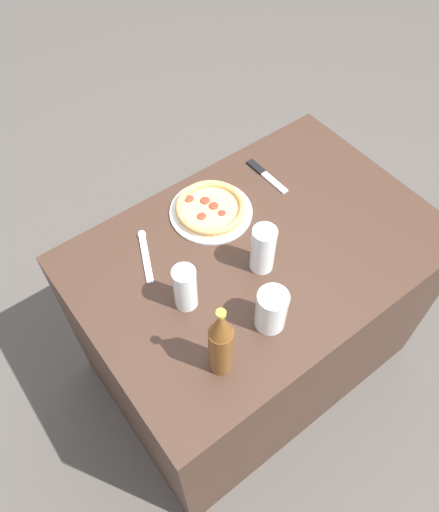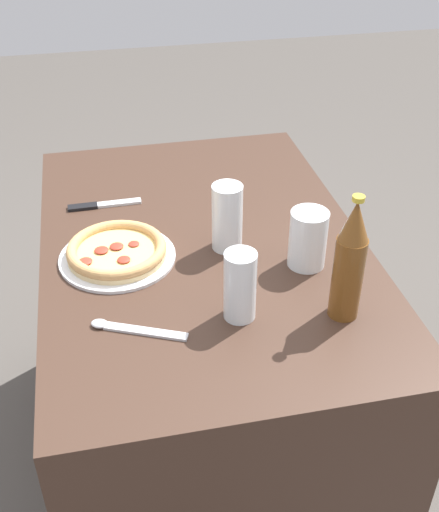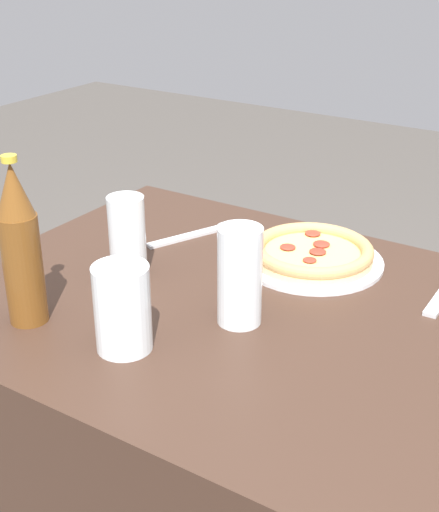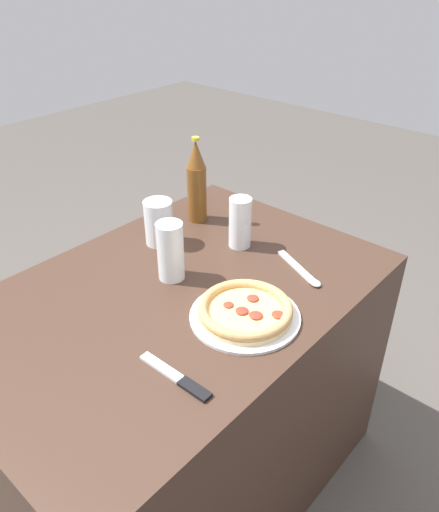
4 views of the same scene
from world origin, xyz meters
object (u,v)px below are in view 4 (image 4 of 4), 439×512
Objects in this scene: glass_lemonade at (240,224)px; beer_bottle at (197,182)px; spoon at (302,272)px; pizza_margherita at (245,311)px; knife at (178,378)px; glass_water at (171,254)px; glass_iced_tea at (159,223)px.

beer_bottle is at bearing 79.96° from glass_lemonade.
spoon is at bearing -94.97° from beer_bottle.
pizza_margherita is 1.75× the size of glass_lemonade.
glass_lemonade reaches higher than knife.
knife is at bearing -176.95° from spoon.
glass_lemonade is at bearing 41.85° from pizza_margherita.
glass_water is 0.59× the size of beer_bottle.
glass_water is at bearing 173.28° from glass_lemonade.
glass_iced_tea is 0.89× the size of glass_lemonade.
spoon is at bearing -45.41° from glass_water.
pizza_margherita is at bearing 5.24° from knife.
pizza_margherita is at bearing -138.15° from glass_lemonade.
knife is at bearing -132.01° from glass_water.
glass_lemonade reaches higher than spoon.
beer_bottle is 0.44m from spoon.
spoon is (0.14, -0.40, -0.06)m from glass_iced_tea.
glass_lemonade reaches higher than pizza_margherita.
glass_water reaches higher than glass_lemonade.
glass_water reaches higher than pizza_margherita.
knife is (-0.49, -0.24, -0.07)m from glass_lemonade.
glass_iced_tea is 0.49× the size of beer_bottle.
glass_iced_tea is at bearing 50.98° from knife.
beer_bottle is 1.44× the size of spoon.
glass_lemonade reaches higher than glass_iced_tea.
glass_iced_tea is at bearing 127.49° from glass_lemonade.
glass_iced_tea is 0.71× the size of knife.
knife is (-0.24, -0.02, -0.02)m from pizza_margherita.
glass_water is 1.20× the size of glass_iced_tea.
beer_bottle is at bearing 56.29° from pizza_margherita.
glass_water is 0.85× the size of spoon.
glass_water is 0.37m from knife.
glass_water is 0.25m from glass_lemonade.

